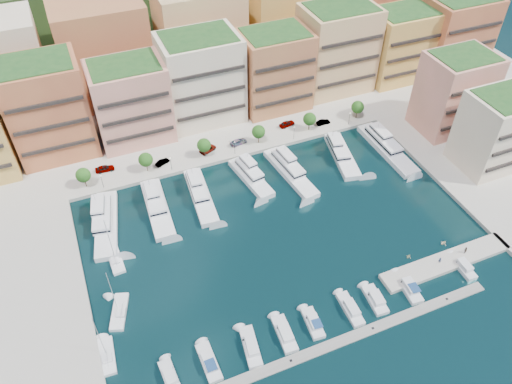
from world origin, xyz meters
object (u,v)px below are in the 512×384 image
tree_1 (146,160)px  person_1 (465,250)px  lamppost_1 (171,162)px  sailboat_1 (120,312)px  car_3 (238,142)px  sailboat_0 (107,357)px  tree_0 (83,175)px  yacht_6 (385,146)px  tree_2 (204,145)px  car_0 (105,168)px  tree_4 (310,119)px  cruiser_9 (463,267)px  yacht_5 (341,153)px  yacht_1 (157,206)px  car_5 (323,122)px  car_1 (162,162)px  tree_3 (258,132)px  lamppost_4 (350,117)px  tree_5 (358,107)px  cruiser_4 (313,323)px  lamppost_3 (294,131)px  yacht_2 (200,193)px  cruiser_5 (350,309)px  person_0 (440,260)px  lamppost_2 (235,146)px  cruiser_0 (170,377)px  cruiser_1 (209,363)px  yacht_3 (250,175)px  car_2 (208,149)px  yacht_0 (105,221)px  yacht_4 (289,170)px  tender_3 (444,243)px  lamppost_0 (102,179)px  cruiser_3 (285,334)px  cruiser_6 (375,300)px  cruiser_2 (251,347)px  cruiser_7 (408,287)px  car_4 (287,124)px

tree_1 → person_1: (59.10, -55.18, -2.86)m
lamppost_1 → sailboat_1: (-21.71, -38.21, -3.51)m
car_3 → sailboat_0: bearing=127.1°
tree_0 → yacht_6: 81.86m
tree_2 → car_0: size_ratio=1.14×
tree_4 → cruiser_9: 58.85m
tree_2 → yacht_5: (35.17, -13.36, -3.53)m
yacht_1 → car_5: bearing=15.3°
tree_1 → car_0: bearing=157.9°
car_1 → sailboat_1: bearing=130.4°
tree_3 → lamppost_4: size_ratio=1.35×
tree_5 → cruiser_4: 73.31m
lamppost_3 → yacht_2: bearing=-160.1°
car_0 → tree_3: bearing=-92.6°
yacht_1 → cruiser_5: (29.17, -44.05, -0.54)m
sailboat_0 → person_0: bearing=-4.7°
lamppost_2 → cruiser_0: lamppost_2 is taller
lamppost_1 → cruiser_1: bearing=-98.5°
tree_1 → cruiser_9: 81.13m
yacht_3 → tree_4: bearing=27.7°
yacht_6 → yacht_2: bearing=178.3°
car_2 → lamppost_2: bearing=-145.4°
car_2 → car_5: size_ratio=1.21×
lamppost_1 → yacht_1: size_ratio=0.20×
tree_1 → sailboat_0: bearing=-111.8°
car_5 → person_0: (-1.12, -56.14, 0.11)m
yacht_0 → car_0: bearing=80.2°
yacht_4 → car_5: 23.91m
yacht_2 → tender_3: (47.06, -36.81, -0.75)m
lamppost_4 → cruiser_4: size_ratio=0.57×
cruiser_0 → cruiser_1: cruiser_1 is taller
tree_1 → lamppost_0: tree_1 is taller
yacht_2 → cruiser_4: size_ratio=2.81×
yacht_1 → car_2: bearing=40.3°
lamppost_3 → cruiser_3: (-28.78, -55.79, -3.28)m
lamppost_3 → lamppost_4: (18.00, 0.00, 0.00)m
tree_0 → cruiser_6: 76.74m
tree_5 → car_1: tree_5 is taller
sailboat_0 → car_2: (37.34, 51.22, 1.39)m
tree_4 → sailboat_0: sailboat_0 is taller
cruiser_2 → car_5: 75.47m
yacht_2 → car_1: 15.99m
person_0 → yacht_4: bearing=-11.9°
cruiser_9 → car_1: size_ratio=1.83×
cruiser_2 → cruiser_5: (21.98, 0.01, 0.00)m
cruiser_7 → tender_3: 16.68m
lamppost_3 → cruiser_7: 55.90m
lamppost_3 → cruiser_6: bearing=-98.2°
car_4 → car_1: bearing=83.8°
lamppost_2 → yacht_0: yacht_0 is taller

